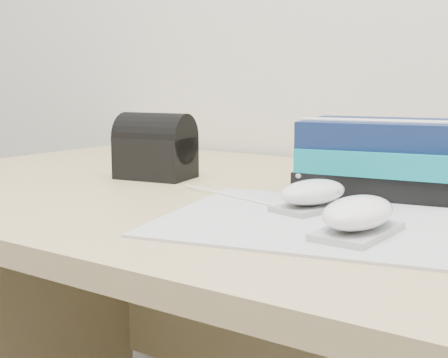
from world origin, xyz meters
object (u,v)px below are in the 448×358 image
Objects in this scene: pouch at (155,147)px; desk at (350,344)px; mouse_front at (358,216)px; book_stack at (381,157)px; mouse_rear at (313,195)px.

desk is at bearing 8.27° from pouch.
mouse_front is 0.47× the size of book_stack.
pouch is at bearing -171.73° from desk.
mouse_rear is 0.86× the size of pouch.
mouse_rear is at bearing -14.97° from pouch.
mouse_rear is at bearing -89.17° from desk.
desk is at bearing 90.83° from mouse_rear.
book_stack is at bearing 106.14° from mouse_front.
mouse_rear reaches higher than desk.
book_stack is 1.84× the size of pouch.
mouse_rear is 0.18m from book_stack.
pouch is (-0.37, -0.09, 0.00)m from book_stack.
pouch reaches higher than mouse_front.
book_stack is 0.38m from pouch.
pouch reaches higher than mouse_rear.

